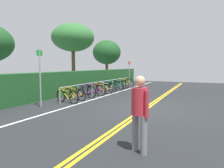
{
  "coord_description": "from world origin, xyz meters",
  "views": [
    {
      "loc": [
        -8.66,
        -2.3,
        1.83
      ],
      "look_at": [
        1.82,
        2.51,
        0.8
      ],
      "focal_mm": 32.99,
      "sensor_mm": 36.0,
      "label": 1
    }
  ],
  "objects_px": {
    "pedestrian": "(140,109)",
    "bicycle_9": "(124,83)",
    "bicycle_6": "(112,86)",
    "sign_post_far": "(129,71)",
    "bicycle_1": "(75,94)",
    "bicycle_0": "(67,96)",
    "bicycle_2": "(86,91)",
    "bike_rack": "(103,84)",
    "tree_far_right": "(107,52)",
    "bicycle_3": "(94,90)",
    "bicycle_5": "(106,87)",
    "bicycle_7": "(115,85)",
    "bicycle_8": "(120,84)",
    "bicycle_4": "(101,89)",
    "tree_mid": "(73,38)",
    "sign_post_near": "(40,73)"
  },
  "relations": [
    {
      "from": "bicycle_1",
      "to": "pedestrian",
      "type": "relative_size",
      "value": 1.03
    },
    {
      "from": "bicycle_5",
      "to": "bicycle_6",
      "type": "height_order",
      "value": "bicycle_6"
    },
    {
      "from": "bicycle_2",
      "to": "bicycle_5",
      "type": "relative_size",
      "value": 0.97
    },
    {
      "from": "bicycle_7",
      "to": "sign_post_near",
      "type": "xyz_separation_m",
      "value": [
        -7.68,
        0.2,
        1.19
      ]
    },
    {
      "from": "bicycle_2",
      "to": "tree_mid",
      "type": "height_order",
      "value": "tree_mid"
    },
    {
      "from": "bicycle_3",
      "to": "tree_far_right",
      "type": "height_order",
      "value": "tree_far_right"
    },
    {
      "from": "pedestrian",
      "to": "tree_mid",
      "type": "xyz_separation_m",
      "value": [
        9.13,
        8.1,
        3.0
      ]
    },
    {
      "from": "bicycle_1",
      "to": "pedestrian",
      "type": "distance_m",
      "value": 7.22
    },
    {
      "from": "bicycle_5",
      "to": "bicycle_7",
      "type": "height_order",
      "value": "bicycle_7"
    },
    {
      "from": "bicycle_1",
      "to": "tree_far_right",
      "type": "relative_size",
      "value": 0.36
    },
    {
      "from": "tree_mid",
      "to": "tree_far_right",
      "type": "xyz_separation_m",
      "value": [
        7.65,
        0.88,
        -0.64
      ]
    },
    {
      "from": "tree_mid",
      "to": "bike_rack",
      "type": "bearing_deg",
      "value": -106.54
    },
    {
      "from": "bicycle_7",
      "to": "sign_post_near",
      "type": "bearing_deg",
      "value": 178.51
    },
    {
      "from": "bicycle_4",
      "to": "bicycle_6",
      "type": "bearing_deg",
      "value": 1.2
    },
    {
      "from": "bicycle_9",
      "to": "bicycle_0",
      "type": "bearing_deg",
      "value": -178.93
    },
    {
      "from": "bicycle_2",
      "to": "bicycle_3",
      "type": "bearing_deg",
      "value": -3.52
    },
    {
      "from": "bicycle_3",
      "to": "bicycle_6",
      "type": "relative_size",
      "value": 0.94
    },
    {
      "from": "bicycle_2",
      "to": "bicycle_9",
      "type": "relative_size",
      "value": 0.93
    },
    {
      "from": "bicycle_1",
      "to": "bicycle_2",
      "type": "xyz_separation_m",
      "value": [
        0.96,
        -0.08,
        0.04
      ]
    },
    {
      "from": "bicycle_4",
      "to": "bicycle_5",
      "type": "relative_size",
      "value": 0.96
    },
    {
      "from": "bicycle_5",
      "to": "sign_post_far",
      "type": "distance_m",
      "value": 4.92
    },
    {
      "from": "pedestrian",
      "to": "sign_post_far",
      "type": "relative_size",
      "value": 0.72
    },
    {
      "from": "bicycle_6",
      "to": "bicycle_9",
      "type": "relative_size",
      "value": 1.01
    },
    {
      "from": "bike_rack",
      "to": "bicycle_9",
      "type": "distance_m",
      "value": 3.98
    },
    {
      "from": "tree_far_right",
      "to": "bicycle_0",
      "type": "bearing_deg",
      "value": -162.43
    },
    {
      "from": "bicycle_7",
      "to": "pedestrian",
      "type": "bearing_deg",
      "value": -153.69
    },
    {
      "from": "pedestrian",
      "to": "tree_mid",
      "type": "bearing_deg",
      "value": 41.57
    },
    {
      "from": "bike_rack",
      "to": "tree_far_right",
      "type": "bearing_deg",
      "value": 24.58
    },
    {
      "from": "tree_far_right",
      "to": "bicycle_8",
      "type": "bearing_deg",
      "value": -144.92
    },
    {
      "from": "bicycle_2",
      "to": "tree_far_right",
      "type": "distance_m",
      "value": 11.85
    },
    {
      "from": "bicycle_0",
      "to": "bicycle_8",
      "type": "height_order",
      "value": "bicycle_8"
    },
    {
      "from": "bicycle_0",
      "to": "bicycle_4",
      "type": "relative_size",
      "value": 0.98
    },
    {
      "from": "bicycle_3",
      "to": "bicycle_4",
      "type": "bearing_deg",
      "value": -1.39
    },
    {
      "from": "bicycle_8",
      "to": "bicycle_0",
      "type": "bearing_deg",
      "value": -178.77
    },
    {
      "from": "bicycle_6",
      "to": "sign_post_far",
      "type": "height_order",
      "value": "sign_post_far"
    },
    {
      "from": "pedestrian",
      "to": "bicycle_2",
      "type": "bearing_deg",
      "value": 40.23
    },
    {
      "from": "bicycle_0",
      "to": "bicycle_9",
      "type": "bearing_deg",
      "value": 1.07
    },
    {
      "from": "pedestrian",
      "to": "bicycle_1",
      "type": "bearing_deg",
      "value": 45.69
    },
    {
      "from": "bicycle_1",
      "to": "sign_post_near",
      "type": "xyz_separation_m",
      "value": [
        -2.26,
        0.22,
        1.2
      ]
    },
    {
      "from": "sign_post_near",
      "to": "tree_mid",
      "type": "relative_size",
      "value": 0.51
    },
    {
      "from": "bicycle_2",
      "to": "tree_far_right",
      "type": "relative_size",
      "value": 0.36
    },
    {
      "from": "bicycle_4",
      "to": "bicycle_9",
      "type": "height_order",
      "value": "bicycle_9"
    },
    {
      "from": "bicycle_0",
      "to": "tree_far_right",
      "type": "height_order",
      "value": "tree_far_right"
    },
    {
      "from": "bike_rack",
      "to": "bicycle_3",
      "type": "bearing_deg",
      "value": -177.66
    },
    {
      "from": "bike_rack",
      "to": "bicycle_9",
      "type": "height_order",
      "value": "bike_rack"
    },
    {
      "from": "pedestrian",
      "to": "bicycle_9",
      "type": "bearing_deg",
      "value": 22.78
    },
    {
      "from": "bike_rack",
      "to": "tree_far_right",
      "type": "relative_size",
      "value": 1.96
    },
    {
      "from": "bicycle_9",
      "to": "bicycle_2",
      "type": "bearing_deg",
      "value": -179.47
    },
    {
      "from": "bicycle_4",
      "to": "tree_far_right",
      "type": "bearing_deg",
      "value": 23.95
    },
    {
      "from": "pedestrian",
      "to": "tree_mid",
      "type": "relative_size",
      "value": 0.32
    }
  ]
}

